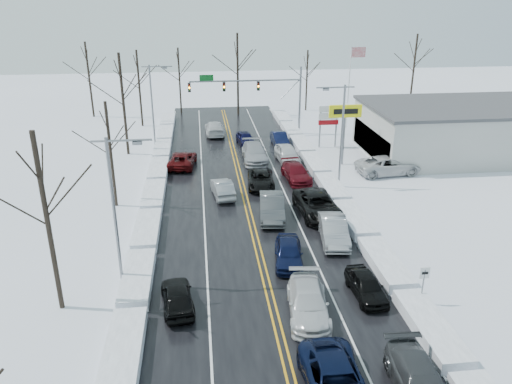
{
  "coord_description": "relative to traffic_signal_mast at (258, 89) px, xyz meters",
  "views": [
    {
      "loc": [
        -3.6,
        -30.12,
        16.15
      ],
      "look_at": [
        0.34,
        3.44,
        2.5
      ],
      "focal_mm": 35.0,
      "sensor_mm": 36.0,
      "label": 1
    }
  ],
  "objects": [
    {
      "name": "ground",
      "position": [
        -3.45,
        -27.99,
        -5.48
      ],
      "size": [
        160.0,
        160.0,
        0.0
      ],
      "primitive_type": "plane",
      "color": "white",
      "rests_on": "ground"
    },
    {
      "name": "road_surface",
      "position": [
        -3.45,
        -25.99,
        -5.47
      ],
      "size": [
        14.0,
        84.0,
        0.01
      ],
      "primitive_type": "cube",
      "color": "black",
      "rests_on": "ground"
    },
    {
      "name": "snow_bank_left",
      "position": [
        -11.05,
        -25.99,
        -5.48
      ],
      "size": [
        1.72,
        72.0,
        0.7
      ],
      "primitive_type": "cube",
      "color": "white",
      "rests_on": "ground"
    },
    {
      "name": "snow_bank_right",
      "position": [
        4.15,
        -25.99,
        -5.48
      ],
      "size": [
        1.72,
        72.0,
        0.7
      ],
      "primitive_type": "cube",
      "color": "white",
      "rests_on": "ground"
    },
    {
      "name": "traffic_signal_mast",
      "position": [
        0.0,
        0.0,
        0.0
      ],
      "size": [
        13.28,
        0.39,
        8.0
      ],
      "color": "slate",
      "rests_on": "ground"
    },
    {
      "name": "tires_plus_sign",
      "position": [
        7.05,
        -12.0,
        -0.49
      ],
      "size": [
        3.2,
        0.34,
        6.0
      ],
      "color": "slate",
      "rests_on": "ground"
    },
    {
      "name": "used_vehicles_sign",
      "position": [
        7.05,
        -5.99,
        -2.16
      ],
      "size": [
        2.2,
        0.22,
        4.65
      ],
      "color": "slate",
      "rests_on": "ground"
    },
    {
      "name": "speed_limit_sign",
      "position": [
        4.75,
        -35.99,
        -3.84
      ],
      "size": [
        0.55,
        0.09,
        2.35
      ],
      "color": "slate",
      "rests_on": "ground"
    },
    {
      "name": "flagpole",
      "position": [
        11.72,
        2.01,
        0.45
      ],
      "size": [
        1.87,
        1.2,
        10.0
      ],
      "color": "silver",
      "rests_on": "ground"
    },
    {
      "name": "dealership_building",
      "position": [
        20.53,
        -9.99,
        -2.82
      ],
      "size": [
        20.4,
        12.4,
        5.3
      ],
      "color": "#ADADA8",
      "rests_on": "ground"
    },
    {
      "name": "streetlight_ne",
      "position": [
        4.85,
        -17.99,
        -0.17
      ],
      "size": [
        3.2,
        0.25,
        9.0
      ],
      "color": "slate",
      "rests_on": "ground"
    },
    {
      "name": "streetlight_sw",
      "position": [
        -11.74,
        -31.99,
        -0.17
      ],
      "size": [
        3.2,
        0.25,
        9.0
      ],
      "color": "slate",
      "rests_on": "ground"
    },
    {
      "name": "streetlight_nw",
      "position": [
        -11.74,
        -3.99,
        -0.17
      ],
      "size": [
        3.2,
        0.25,
        9.0
      ],
      "color": "slate",
      "rests_on": "ground"
    },
    {
      "name": "tree_left_b",
      "position": [
        -14.95,
        -33.99,
        1.51
      ],
      "size": [
        4.0,
        4.0,
        10.0
      ],
      "color": "#2D231C",
      "rests_on": "ground"
    },
    {
      "name": "tree_left_c",
      "position": [
        -13.95,
        -19.99,
        0.46
      ],
      "size": [
        3.4,
        3.4,
        8.5
      ],
      "color": "#2D231C",
      "rests_on": "ground"
    },
    {
      "name": "tree_left_d",
      "position": [
        -14.65,
        -5.99,
        1.86
      ],
      "size": [
        4.2,
        4.2,
        10.5
      ],
      "color": "#2D231C",
      "rests_on": "ground"
    },
    {
      "name": "tree_left_e",
      "position": [
        -14.25,
        6.01,
        1.16
      ],
      "size": [
        3.8,
        3.8,
        9.5
      ],
      "color": "#2D231C",
      "rests_on": "ground"
    },
    {
      "name": "tree_far_a",
      "position": [
        -21.45,
        12.01,
        1.51
      ],
      "size": [
        4.0,
        4.0,
        10.0
      ],
      "color": "#2D231C",
      "rests_on": "ground"
    },
    {
      "name": "tree_far_b",
      "position": [
        -9.45,
        13.01,
        0.81
      ],
      "size": [
        3.6,
        3.6,
        9.0
      ],
      "color": "#2D231C",
      "rests_on": "ground"
    },
    {
      "name": "tree_far_c",
      "position": [
        -1.45,
        11.01,
        2.21
      ],
      "size": [
        4.4,
        4.4,
        11.0
      ],
      "color": "#2D231C",
      "rests_on": "ground"
    },
    {
      "name": "tree_far_d",
      "position": [
        8.55,
        12.51,
        0.46
      ],
      "size": [
        3.4,
        3.4,
        8.5
      ],
      "color": "#2D231C",
      "rests_on": "ground"
    },
    {
      "name": "tree_far_e",
      "position": [
        24.55,
        13.01,
        1.86
      ],
      "size": [
        4.2,
        4.2,
        10.5
      ],
      "color": "#2D231C",
      "rests_on": "ground"
    },
    {
      "name": "queued_car_3",
      "position": [
        -1.67,
        -36.17,
        -5.48
      ],
      "size": [
        2.68,
        5.36,
        1.49
      ],
      "primitive_type": "imported",
      "rotation": [
        0.0,
        0.0,
        -0.12
      ],
      "color": "silver",
      "rests_on": "ground"
    },
    {
      "name": "queued_car_4",
      "position": [
        -1.74,
        -30.65,
        -5.48
      ],
      "size": [
        2.32,
        4.55,
        1.48
      ],
      "primitive_type": "imported",
      "rotation": [
        0.0,
        0.0,
        -0.14
      ],
      "color": "black",
      "rests_on": "ground"
    },
    {
      "name": "queued_car_5",
      "position": [
        -1.79,
        -23.71,
        -5.48
      ],
      "size": [
        2.36,
        5.38,
        1.72
      ],
      "primitive_type": "imported",
      "rotation": [
        0.0,
        0.0,
        -0.11
      ],
      "color": "#3F4244",
      "rests_on": "ground"
    },
    {
      "name": "queued_car_6",
      "position": [
        -1.8,
        -17.17,
        -5.48
      ],
      "size": [
        2.67,
        5.09,
        1.37
      ],
      "primitive_type": "imported",
      "rotation": [
        0.0,
        0.0,
        -0.08
      ],
      "color": "black",
      "rests_on": "ground"
    },
    {
      "name": "queued_car_7",
      "position": [
        -1.53,
        -9.85,
        -5.48
      ],
      "size": [
        2.49,
        5.93,
        1.71
      ],
      "primitive_type": "imported",
      "rotation": [
        0.0,
        0.0,
        -0.02
      ],
      "color": "#A6A9AE",
      "rests_on": "ground"
    },
    {
      "name": "queued_car_8",
      "position": [
        -1.89,
        -3.92,
        -5.48
      ],
      "size": [
        2.18,
        4.32,
        1.41
      ],
      "primitive_type": "imported",
      "rotation": [
        0.0,
        0.0,
        0.13
      ],
      "color": "black",
      "rests_on": "ground"
    },
    {
      "name": "queued_car_12",
      "position": [
        1.98,
        -34.84,
        -5.48
      ],
      "size": [
        1.76,
        4.01,
        1.34
      ],
      "primitive_type": "imported",
      "rotation": [
        0.0,
        0.0,
        0.04
      ],
      "color": "black",
      "rests_on": "ground"
    },
    {
      "name": "queued_car_13",
      "position": [
        1.88,
        -28.05,
        -5.48
      ],
      "size": [
        2.3,
        5.13,
        1.63
      ],
      "primitive_type": "imported",
      "rotation": [
        0.0,
        0.0,
        -0.12
      ],
      "color": "gray",
      "rests_on": "ground"
    },
    {
      "name": "queued_car_14",
      "position": [
        1.78,
        -23.67,
        -5.48
      ],
      "size": [
        3.13,
        6.22,
        1.69
      ],
      "primitive_type": "imported",
      "rotation": [
        0.0,
        0.0,
        0.06
      ],
      "color": "black",
      "rests_on": "ground"
    },
    {
      "name": "queued_car_15",
      "position": [
        1.62,
        -15.89,
        -5.48
      ],
      "size": [
        2.4,
        5.16,
        1.46
      ],
      "primitive_type": "imported",
      "rotation": [
        0.0,
        0.0,
        0.07
      ],
      "color": "#530B13",
      "rests_on": "ground"
    },
    {
      "name": "queued_car_16",
      "position": [
        1.72,
        -10.6,
        -5.48
      ],
      "size": [
        2.29,
        5.1,
        1.7
      ],
      "primitive_type": "imported",
      "rotation": [
        0.0,
        0.0,
        0.06
      ],
      "color": "silver",
      "rests_on": "ground"
    },
    {
      "name": "queued_car_17",
      "position": [
        1.9,
        -4.71,
        -5.48
      ],
      "size": [
        1.64,
        4.44,
        1.45
      ],
      "primitive_type": "imported",
      "rotation": [
        0.0,
        0.0,
        0.02
      ],
      "color": "black",
      "rests_on": "ground"
    },
    {
      "name": "oncoming_car_0",
      "position": [
        -5.29,
        -18.97,
        -5.48
      ],
      "size": [
        2.05,
        4.52,
        1.44
      ],
      "primitive_type": "imported",
      "rotation": [
        0.0,
        0.0,
        3.26
      ],
      "color": "gray",
      "rests_on": "ground"
    },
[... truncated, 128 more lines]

